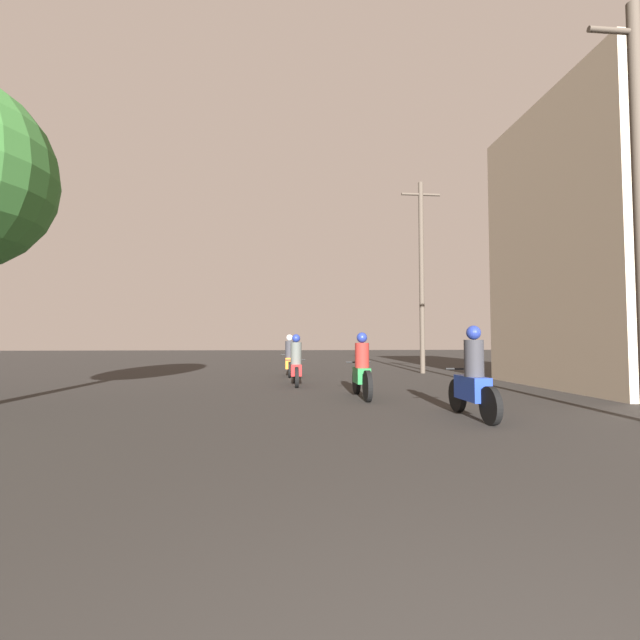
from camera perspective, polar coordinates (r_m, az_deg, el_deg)
The scene contains 7 objects.
motorcycle_blue at distance 7.71m, azimuth 19.70°, elevation -7.65°, with size 0.60×1.85×1.55m.
motorcycle_green at distance 9.86m, azimuth 5.58°, elevation -6.80°, with size 0.60×2.05×1.49m.
motorcycle_red at distance 12.64m, azimuth -3.22°, elevation -5.99°, with size 0.60×2.03×1.49m.
motorcycle_orange at distance 15.87m, azimuth -4.09°, elevation -5.28°, with size 0.60×1.83×1.53m.
building_right_near at distance 15.01m, azimuth 35.57°, elevation 8.17°, with size 5.08×5.83×8.04m.
utility_pole_near at distance 8.98m, azimuth 36.84°, elevation 12.91°, with size 1.60×0.20×6.96m.
utility_pole_far at distance 17.92m, azimuth 13.39°, elevation 6.15°, with size 1.60×0.20×7.79m.
Camera 1 is at (-0.82, -0.68, 1.29)m, focal length 24.00 mm.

